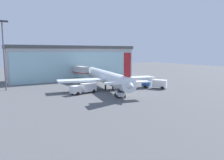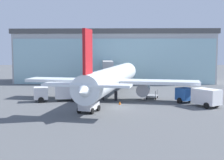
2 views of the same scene
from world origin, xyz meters
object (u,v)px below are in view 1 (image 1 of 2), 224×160
object	(u,v)px
apron_light_mast	(4,50)
baggage_cart	(126,86)
pushback_tug	(120,93)
safety_cone_wingtip	(144,83)
airplane	(107,78)
jet_bridge	(78,70)
safety_cone_nose	(121,91)
fuel_truck	(155,83)
catering_truck	(84,88)

from	to	relation	value
apron_light_mast	baggage_cart	distance (m)	37.11
pushback_tug	safety_cone_wingtip	bearing A→B (deg)	-35.56
airplane	jet_bridge	bearing A→B (deg)	14.77
airplane	safety_cone_nose	distance (m)	6.73
apron_light_mast	pushback_tug	xyz separation A→B (m)	(22.68, -24.98, -10.61)
jet_bridge	baggage_cart	size ratio (longest dim) A/B	3.81
pushback_tug	safety_cone_wingtip	world-z (taller)	pushback_tug
apron_light_mast	airplane	world-z (taller)	apron_light_mast
apron_light_mast	safety_cone_nose	distance (m)	35.02
jet_bridge	baggage_cart	world-z (taller)	jet_bridge
jet_bridge	airplane	world-z (taller)	airplane
baggage_cart	safety_cone_wingtip	size ratio (longest dim) A/B	5.72
fuel_truck	baggage_cart	bearing A→B (deg)	10.85
catering_truck	pushback_tug	bearing A→B (deg)	109.64
apron_light_mast	safety_cone_nose	bearing A→B (deg)	-35.38
jet_bridge	safety_cone_nose	bearing A→B (deg)	-177.77
apron_light_mast	airplane	xyz separation A→B (m)	(25.77, -13.36, -8.18)
jet_bridge	catering_truck	bearing A→B (deg)	157.79
baggage_cart	safety_cone_wingtip	world-z (taller)	baggage_cart
fuel_truck	safety_cone_nose	size ratio (longest dim) A/B	13.29
baggage_cart	airplane	bearing A→B (deg)	104.81
pushback_tug	safety_cone_nose	size ratio (longest dim) A/B	6.57
pushback_tug	safety_cone_nose	distance (m)	7.27
airplane	pushback_tug	world-z (taller)	airplane
apron_light_mast	airplane	distance (m)	30.16
airplane	pushback_tug	bearing A→B (deg)	176.80
airplane	safety_cone_nose	world-z (taller)	airplane
catering_truck	pushback_tug	world-z (taller)	catering_truck
pushback_tug	safety_cone_nose	xyz separation A→B (m)	(4.34, 5.79, -0.70)
jet_bridge	safety_cone_nose	distance (m)	25.20
jet_bridge	safety_cone_wingtip	bearing A→B (deg)	-138.36
airplane	baggage_cart	xyz separation A→B (m)	(6.90, -0.29, -2.91)
safety_cone_nose	catering_truck	bearing A→B (deg)	162.10
pushback_tug	apron_light_mast	bearing A→B (deg)	61.54
baggage_cart	safety_cone_nose	world-z (taller)	baggage_cart
airplane	apron_light_mast	bearing A→B (deg)	74.26
jet_bridge	safety_cone_wingtip	xyz separation A→B (m)	(16.96, -17.16, -4.11)
apron_light_mast	catering_truck	size ratio (longest dim) A/B	2.59
jet_bridge	safety_cone_nose	xyz separation A→B (m)	(2.28, -24.76, -4.11)
airplane	safety_cone_wingtip	distance (m)	16.34
apron_light_mast	airplane	bearing A→B (deg)	-27.41
apron_light_mast	baggage_cart	xyz separation A→B (m)	(32.67, -13.65, -11.09)
jet_bridge	baggage_cart	xyz separation A→B (m)	(7.93, -19.22, -3.88)
airplane	safety_cone_wingtip	bearing A→B (deg)	-71.99
pushback_tug	catering_truck	bearing A→B (deg)	50.65
jet_bridge	pushback_tug	world-z (taller)	jet_bridge
safety_cone_nose	safety_cone_wingtip	bearing A→B (deg)	27.35
fuel_truck	safety_cone_wingtip	bearing A→B (deg)	-52.22
fuel_truck	safety_cone_nose	bearing A→B (deg)	52.80
apron_light_mast	airplane	size ratio (longest dim) A/B	0.53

